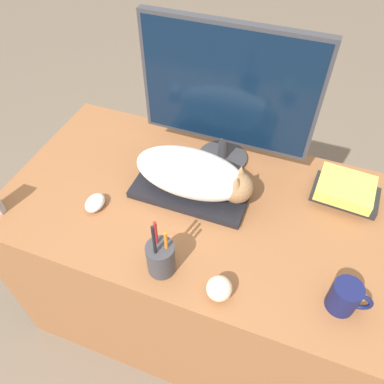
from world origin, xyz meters
TOP-DOWN VIEW (x-y plane):
  - ground_plane at (0.00, 0.00)m, footprint 12.00×12.00m
  - desk at (0.00, 0.36)m, footprint 1.32×0.73m
  - keyboard at (-0.04, 0.39)m, footprint 0.39×0.18m
  - cat at (-0.03, 0.39)m, footprint 0.39×0.17m
  - monitor at (0.01, 0.59)m, footprint 0.57×0.18m
  - computer_mouse at (-0.31, 0.23)m, footprint 0.06×0.08m
  - coffee_mug at (0.48, 0.15)m, footprint 0.11×0.08m
  - pen_cup at (-0.02, 0.09)m, footprint 0.08×0.08m
  - baseball at (0.16, 0.07)m, footprint 0.07×0.07m
  - book_stack at (0.44, 0.55)m, footprint 0.22×0.16m

SIDE VIEW (x-z plane):
  - ground_plane at x=0.00m, z-range 0.00..0.00m
  - desk at x=0.00m, z-range 0.00..0.77m
  - keyboard at x=-0.04m, z-range 0.77..0.80m
  - computer_mouse at x=-0.31m, z-range 0.77..0.81m
  - baseball at x=0.16m, z-range 0.77..0.84m
  - book_stack at x=0.44m, z-range 0.77..0.84m
  - coffee_mug at x=0.48m, z-range 0.77..0.87m
  - pen_cup at x=-0.02m, z-range 0.72..0.94m
  - cat at x=-0.03m, z-range 0.80..0.95m
  - monitor at x=0.01m, z-range 0.81..1.31m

